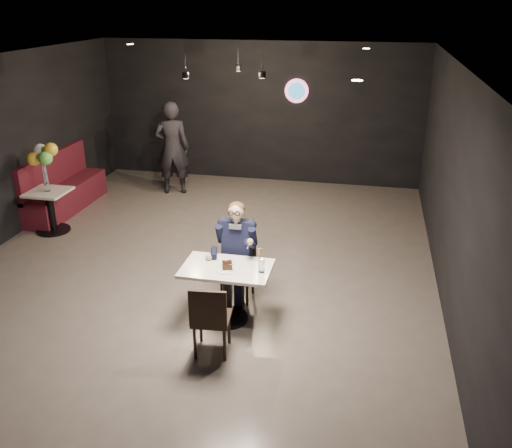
% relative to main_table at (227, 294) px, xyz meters
% --- Properties ---
extents(floor, '(9.00, 9.00, 0.00)m').
position_rel_main_table_xyz_m(floor, '(-0.79, 1.30, -0.38)').
color(floor, '#6E645C').
rests_on(floor, ground).
extents(wall_sign, '(0.50, 0.06, 0.50)m').
position_rel_main_table_xyz_m(wall_sign, '(0.01, 5.77, 1.62)').
color(wall_sign, pink).
rests_on(wall_sign, floor).
extents(pendant_lights, '(1.40, 1.20, 0.36)m').
position_rel_main_table_xyz_m(pendant_lights, '(-0.79, 3.30, 2.51)').
color(pendant_lights, black).
rests_on(pendant_lights, floor).
extents(main_table, '(1.10, 0.70, 0.75)m').
position_rel_main_table_xyz_m(main_table, '(0.00, 0.00, 0.00)').
color(main_table, white).
rests_on(main_table, floor).
extents(chair_far, '(0.42, 0.46, 0.92)m').
position_rel_main_table_xyz_m(chair_far, '(0.00, 0.55, 0.09)').
color(chair_far, black).
rests_on(chair_far, floor).
extents(chair_near, '(0.47, 0.50, 0.92)m').
position_rel_main_table_xyz_m(chair_near, '(0.00, -0.69, 0.09)').
color(chair_near, black).
rests_on(chair_near, floor).
extents(seated_man, '(0.60, 0.80, 1.44)m').
position_rel_main_table_xyz_m(seated_man, '(0.00, 0.55, 0.34)').
color(seated_man, black).
rests_on(seated_man, floor).
extents(dessert_plate, '(0.23, 0.23, 0.01)m').
position_rel_main_table_xyz_m(dessert_plate, '(0.02, -0.10, 0.38)').
color(dessert_plate, white).
rests_on(dessert_plate, main_table).
extents(cake_slice, '(0.14, 0.13, 0.08)m').
position_rel_main_table_xyz_m(cake_slice, '(0.02, -0.06, 0.43)').
color(cake_slice, black).
rests_on(cake_slice, dessert_plate).
extents(mint_leaf, '(0.06, 0.04, 0.01)m').
position_rel_main_table_xyz_m(mint_leaf, '(0.09, -0.09, 0.47)').
color(mint_leaf, '#297D3A').
rests_on(mint_leaf, cake_slice).
extents(sundae_glass, '(0.08, 0.08, 0.18)m').
position_rel_main_table_xyz_m(sundae_glass, '(0.44, -0.03, 0.46)').
color(sundae_glass, silver).
rests_on(sundae_glass, main_table).
extents(wafer_cone, '(0.07, 0.07, 0.12)m').
position_rel_main_table_xyz_m(wafer_cone, '(0.42, -0.02, 0.61)').
color(wafer_cone, '#B18148').
rests_on(wafer_cone, sundae_glass).
extents(booth_bench, '(0.56, 2.23, 1.11)m').
position_rel_main_table_xyz_m(booth_bench, '(-4.04, 3.11, 0.18)').
color(booth_bench, '#4D101C').
rests_on(booth_bench, floor).
extents(side_table, '(0.66, 0.66, 0.82)m').
position_rel_main_table_xyz_m(side_table, '(-3.74, 2.11, 0.03)').
color(side_table, white).
rests_on(side_table, floor).
extents(balloon_vase, '(0.10, 0.10, 0.15)m').
position_rel_main_table_xyz_m(balloon_vase, '(-3.74, 2.11, 0.45)').
color(balloon_vase, silver).
rests_on(balloon_vase, side_table).
extents(balloon_bunch, '(0.42, 0.42, 0.70)m').
position_rel_main_table_xyz_m(balloon_bunch, '(-3.74, 2.11, 0.87)').
color(balloon_bunch, yellow).
rests_on(balloon_bunch, balloon_vase).
extents(passerby, '(0.79, 0.62, 1.92)m').
position_rel_main_table_xyz_m(passerby, '(-2.36, 4.52, 0.58)').
color(passerby, black).
rests_on(passerby, floor).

